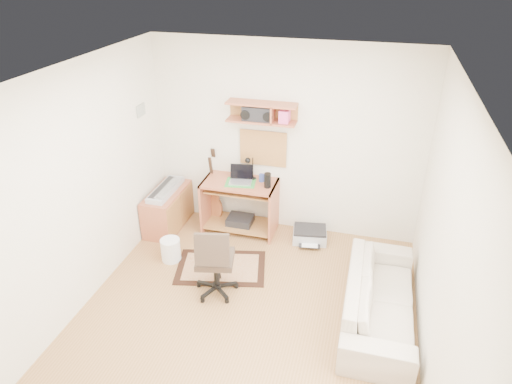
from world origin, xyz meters
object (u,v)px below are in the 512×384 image
(printer, at_px, (310,235))
(task_chair, at_px, (215,259))
(cabinet, at_px, (168,209))
(desk, at_px, (240,206))
(sofa, at_px, (381,291))

(printer, bearing_deg, task_chair, -131.74)
(cabinet, bearing_deg, printer, 4.43)
(task_chair, height_order, printer, task_chair)
(task_chair, bearing_deg, cabinet, 121.47)
(desk, height_order, cabinet, desk)
(cabinet, bearing_deg, desk, 9.76)
(desk, bearing_deg, sofa, -34.03)
(task_chair, relative_size, cabinet, 1.02)
(desk, relative_size, sofa, 0.55)
(task_chair, xyz_separation_m, printer, (0.87, 1.34, -0.37))
(printer, xyz_separation_m, sofa, (0.95, -1.29, 0.27))
(desk, xyz_separation_m, sofa, (1.94, -1.31, -0.02))
(cabinet, xyz_separation_m, printer, (2.01, 0.16, -0.19))
(desk, xyz_separation_m, task_chair, (0.12, -1.36, 0.08))
(task_chair, height_order, sofa, task_chair)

